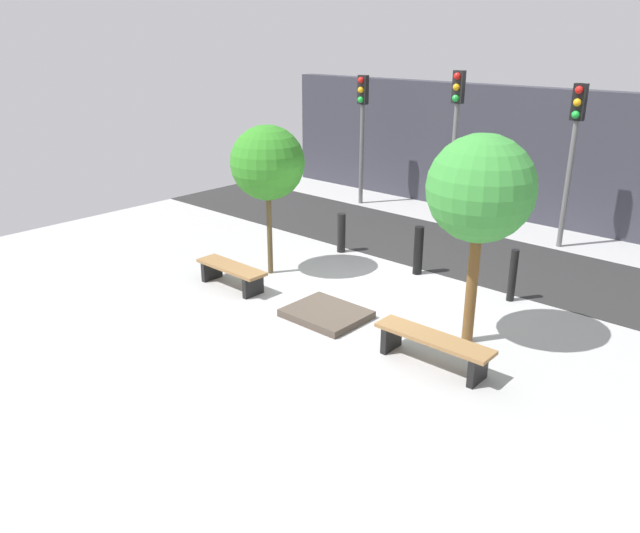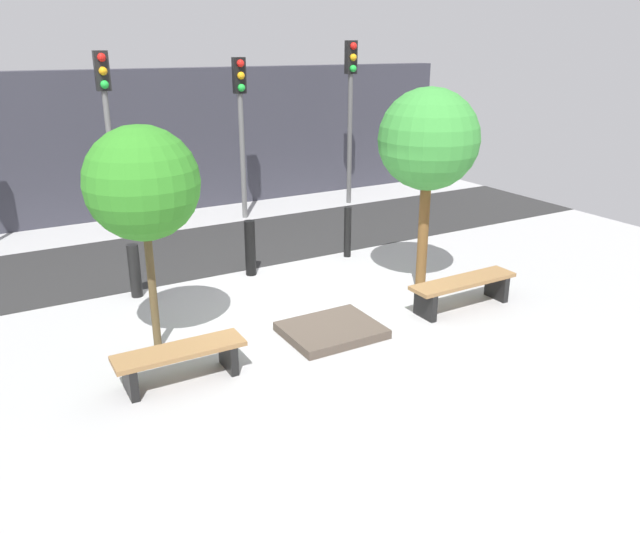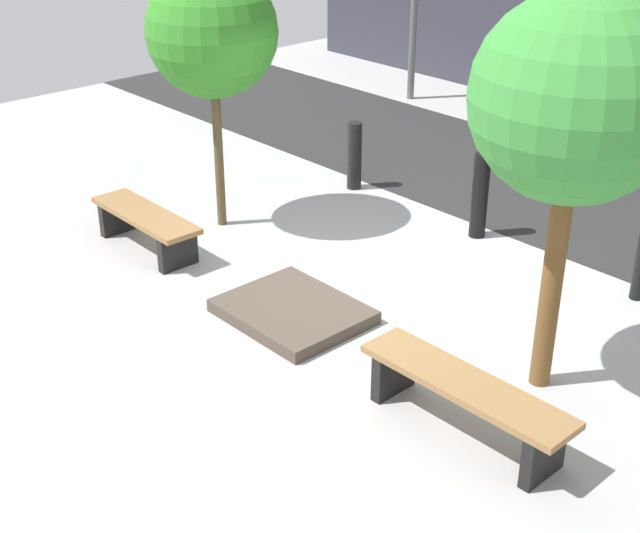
{
  "view_description": "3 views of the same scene",
  "coord_description": "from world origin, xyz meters",
  "px_view_note": "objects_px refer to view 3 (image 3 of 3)",
  "views": [
    {
      "loc": [
        6.57,
        -8.24,
        4.7
      ],
      "look_at": [
        -0.5,
        -0.38,
        0.72
      ],
      "focal_mm": 35.0,
      "sensor_mm": 36.0,
      "label": 1
    },
    {
      "loc": [
        -4.21,
        -7.76,
        3.98
      ],
      "look_at": [
        0.1,
        -0.26,
        0.87
      ],
      "focal_mm": 35.0,
      "sensor_mm": 36.0,
      "label": 2
    },
    {
      "loc": [
        5.8,
        -5.69,
        4.37
      ],
      "look_at": [
        0.21,
        -0.6,
        0.58
      ],
      "focal_mm": 50.0,
      "sensor_mm": 36.0,
      "label": 3
    }
  ],
  "objects_px": {
    "planter_bed": "(293,311)",
    "bollard_far_left": "(354,156)",
    "tree_behind_left_bench": "(212,32)",
    "bench_right": "(465,396)",
    "bench_left": "(146,223)",
    "tree_behind_right_bench": "(576,101)",
    "bollard_left": "(480,196)"
  },
  "relations": [
    {
      "from": "bench_left",
      "to": "tree_behind_left_bench",
      "type": "bearing_deg",
      "value": 90.56
    },
    {
      "from": "bench_left",
      "to": "tree_behind_right_bench",
      "type": "xyz_separation_m",
      "value": [
        4.59,
        1.05,
        2.19
      ]
    },
    {
      "from": "tree_behind_right_bench",
      "to": "tree_behind_left_bench",
      "type": "bearing_deg",
      "value": 180.0
    },
    {
      "from": "tree_behind_left_bench",
      "to": "bollard_left",
      "type": "distance_m",
      "value": 3.53
    },
    {
      "from": "tree_behind_left_bench",
      "to": "bench_right",
      "type": "bearing_deg",
      "value": -12.86
    },
    {
      "from": "bench_right",
      "to": "tree_behind_right_bench",
      "type": "height_order",
      "value": "tree_behind_right_bench"
    },
    {
      "from": "tree_behind_right_bench",
      "to": "bollard_far_left",
      "type": "bearing_deg",
      "value": 155.33
    },
    {
      "from": "bench_left",
      "to": "tree_behind_left_bench",
      "type": "xyz_separation_m",
      "value": [
        -0.0,
        1.05,
        1.98
      ]
    },
    {
      "from": "bollard_far_left",
      "to": "tree_behind_right_bench",
      "type": "bearing_deg",
      "value": -24.67
    },
    {
      "from": "bench_left",
      "to": "tree_behind_right_bench",
      "type": "relative_size",
      "value": 0.48
    },
    {
      "from": "bench_left",
      "to": "bollard_far_left",
      "type": "relative_size",
      "value": 1.8
    },
    {
      "from": "bench_left",
      "to": "bollard_far_left",
      "type": "xyz_separation_m",
      "value": [
        0.23,
        3.05,
        0.13
      ]
    },
    {
      "from": "bench_right",
      "to": "bollard_far_left",
      "type": "height_order",
      "value": "bollard_far_left"
    },
    {
      "from": "planter_bed",
      "to": "tree_behind_left_bench",
      "type": "distance_m",
      "value": 3.31
    },
    {
      "from": "bench_left",
      "to": "bollard_far_left",
      "type": "bearing_deg",
      "value": 86.27
    },
    {
      "from": "tree_behind_left_bench",
      "to": "bollard_left",
      "type": "xyz_separation_m",
      "value": [
        2.3,
        2.0,
        -1.79
      ]
    },
    {
      "from": "bench_left",
      "to": "bench_right",
      "type": "xyz_separation_m",
      "value": [
        4.59,
        0.0,
        0.03
      ]
    },
    {
      "from": "bollard_far_left",
      "to": "bench_right",
      "type": "bearing_deg",
      "value": -34.98
    },
    {
      "from": "tree_behind_left_bench",
      "to": "bollard_far_left",
      "type": "relative_size",
      "value": 3.39
    },
    {
      "from": "bench_left",
      "to": "bench_right",
      "type": "height_order",
      "value": "bench_right"
    },
    {
      "from": "tree_behind_left_bench",
      "to": "bollard_left",
      "type": "bearing_deg",
      "value": 41.12
    },
    {
      "from": "planter_bed",
      "to": "bollard_far_left",
      "type": "xyz_separation_m",
      "value": [
        -2.07,
        2.85,
        0.38
      ]
    },
    {
      "from": "bench_left",
      "to": "bollard_far_left",
      "type": "height_order",
      "value": "bollard_far_left"
    },
    {
      "from": "tree_behind_right_bench",
      "to": "bollard_left",
      "type": "height_order",
      "value": "tree_behind_right_bench"
    },
    {
      "from": "tree_behind_right_bench",
      "to": "bollard_far_left",
      "type": "xyz_separation_m",
      "value": [
        -4.36,
        2.0,
        -2.06
      ]
    },
    {
      "from": "bollard_far_left",
      "to": "bench_left",
      "type": "bearing_deg",
      "value": -94.29
    },
    {
      "from": "planter_bed",
      "to": "bollard_left",
      "type": "distance_m",
      "value": 2.89
    },
    {
      "from": "bollard_far_left",
      "to": "tree_behind_left_bench",
      "type": "bearing_deg",
      "value": -96.52
    },
    {
      "from": "planter_bed",
      "to": "bench_left",
      "type": "bearing_deg",
      "value": -175.02
    },
    {
      "from": "bench_right",
      "to": "tree_behind_right_bench",
      "type": "relative_size",
      "value": 0.56
    },
    {
      "from": "bollard_left",
      "to": "planter_bed",
      "type": "bearing_deg",
      "value": -90.0
    },
    {
      "from": "bench_left",
      "to": "bollard_left",
      "type": "bearing_deg",
      "value": 53.61
    }
  ]
}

